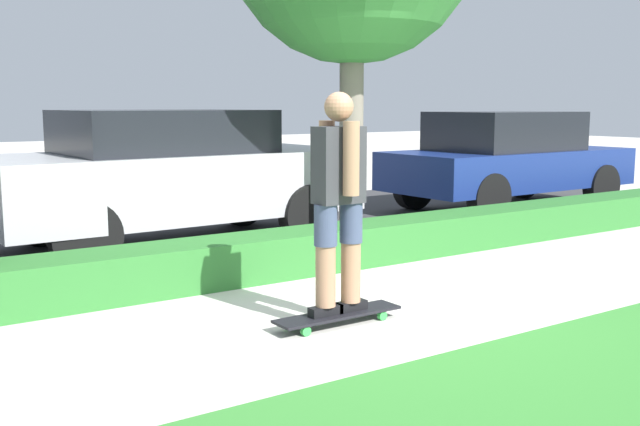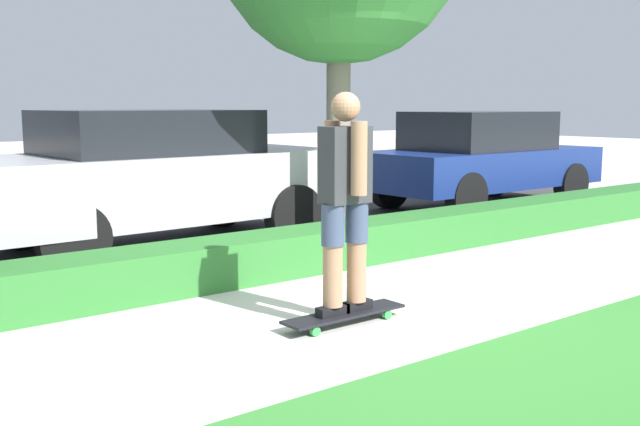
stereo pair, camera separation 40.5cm
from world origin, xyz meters
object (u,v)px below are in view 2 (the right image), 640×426
skater_person (345,197)px  parked_car_rear (481,158)px  skateboard (345,315)px  parked_car_middle (156,175)px

skater_person → parked_car_rear: 6.84m
skateboard → parked_car_middle: (0.29, 3.67, 0.75)m
skateboard → parked_car_middle: 3.76m
skater_person → parked_car_rear: bearing=31.5°
parked_car_middle → skateboard: bearing=-96.4°
parked_car_middle → parked_car_rear: 5.54m
skateboard → skater_person: (0.00, 0.00, 0.88)m
skateboard → parked_car_middle: parked_car_middle is taller
skater_person → parked_car_rear: size_ratio=0.39×
parked_car_middle → parked_car_rear: (5.54, -0.09, -0.04)m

